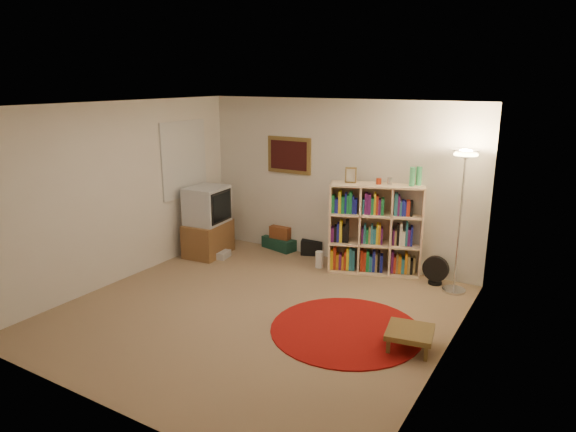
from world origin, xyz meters
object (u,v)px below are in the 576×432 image
at_px(floor_fan, 436,270).
at_px(tv_stand, 208,222).
at_px(suitcase, 282,243).
at_px(side_table, 410,333).
at_px(bookshelf, 374,230).
at_px(floor_lamp, 464,175).

bearing_deg(floor_fan, tv_stand, -169.58).
height_order(floor_fan, suitcase, floor_fan).
height_order(floor_fan, side_table, floor_fan).
xyz_separation_m(bookshelf, side_table, (1.19, -1.92, -0.46)).
relative_size(bookshelf, tv_stand, 1.42).
distance_m(floor_lamp, tv_stand, 3.99).
distance_m(bookshelf, floor_lamp, 1.56).
distance_m(floor_lamp, suitcase, 3.34).
distance_m(floor_fan, suitcase, 2.68).
relative_size(floor_lamp, suitcase, 2.88).
relative_size(tv_stand, side_table, 2.03).
bearing_deg(suitcase, floor_fan, 7.99).
relative_size(suitcase, side_table, 1.21).
height_order(bookshelf, floor_lamp, floor_lamp).
bearing_deg(floor_lamp, tv_stand, -172.40).
height_order(floor_lamp, floor_fan, floor_lamp).
xyz_separation_m(bookshelf, floor_fan, (0.94, -0.01, -0.44)).
height_order(tv_stand, suitcase, tv_stand).
relative_size(bookshelf, floor_lamp, 0.83).
bearing_deg(suitcase, side_table, -23.07).
bearing_deg(floor_fan, floor_lamp, -20.69).
bearing_deg(tv_stand, bookshelf, 8.14).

